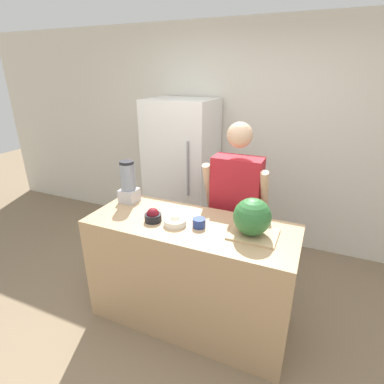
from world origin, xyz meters
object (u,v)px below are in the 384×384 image
at_px(bowl_small_blue, 199,223).
at_px(refrigerator, 182,173).
at_px(person, 235,211).
at_px(blender, 128,183).
at_px(watermelon, 252,217).
at_px(bowl_cherries, 153,216).
at_px(bowl_cream, 175,221).

bearing_deg(bowl_small_blue, refrigerator, 120.21).
xyz_separation_m(person, blender, (-0.89, -0.38, 0.28)).
bearing_deg(watermelon, blender, 172.40).
bearing_deg(refrigerator, bowl_small_blue, -59.79).
bearing_deg(watermelon, person, 116.16).
distance_m(refrigerator, watermelon, 1.74).
distance_m(person, bowl_cherries, 0.81).
distance_m(watermelon, bowl_cherries, 0.77).
height_order(watermelon, bowl_small_blue, watermelon).
relative_size(bowl_small_blue, blender, 0.26).
bearing_deg(bowl_small_blue, bowl_cherries, -171.19).
xyz_separation_m(watermelon, bowl_cherries, (-0.76, -0.09, -0.10)).
height_order(refrigerator, bowl_cream, refrigerator).
height_order(bowl_small_blue, blender, blender).
bearing_deg(watermelon, bowl_cherries, -173.04).
relative_size(refrigerator, bowl_cherries, 13.17).
xyz_separation_m(refrigerator, bowl_small_blue, (0.76, -1.31, 0.10)).
bearing_deg(bowl_cream, bowl_cherries, -174.37).
xyz_separation_m(bowl_cherries, blender, (-0.39, 0.25, 0.13)).
xyz_separation_m(person, bowl_small_blue, (-0.13, -0.57, 0.13)).
bearing_deg(person, blender, -156.62).
height_order(person, watermelon, person).
bearing_deg(blender, bowl_cherries, -32.20).
relative_size(person, bowl_cream, 9.55).
relative_size(bowl_cherries, bowl_cream, 0.77).
distance_m(refrigerator, blender, 1.15).
bearing_deg(bowl_small_blue, blender, 166.03).
bearing_deg(bowl_small_blue, watermelon, 5.20).
height_order(watermelon, blender, blender).
bearing_deg(person, watermelon, -63.84).
bearing_deg(person, bowl_small_blue, -102.49).
bearing_deg(refrigerator, bowl_cream, -66.74).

